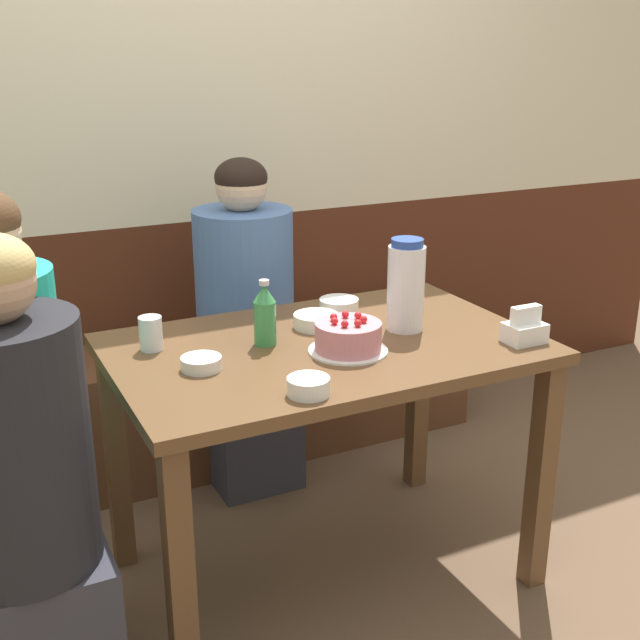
% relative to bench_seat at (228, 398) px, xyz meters
% --- Properties ---
extents(ground_plane, '(12.00, 12.00, 0.00)m').
position_rel_bench_seat_xyz_m(ground_plane, '(0.00, -0.83, -0.24)').
color(ground_plane, brown).
extents(back_wall, '(4.80, 0.04, 2.50)m').
position_rel_bench_seat_xyz_m(back_wall, '(0.00, 0.22, 1.01)').
color(back_wall, '#4C2314').
rests_on(back_wall, ground_plane).
extents(bench_seat, '(2.00, 0.38, 0.48)m').
position_rel_bench_seat_xyz_m(bench_seat, '(0.00, 0.00, 0.00)').
color(bench_seat, '#56331E').
rests_on(bench_seat, ground_plane).
extents(dining_table, '(1.17, 0.74, 0.75)m').
position_rel_bench_seat_xyz_m(dining_table, '(0.00, -0.83, 0.40)').
color(dining_table, brown).
rests_on(dining_table, ground_plane).
extents(birthday_cake, '(0.22, 0.22, 0.10)m').
position_rel_bench_seat_xyz_m(birthday_cake, '(0.03, -0.92, 0.55)').
color(birthday_cake, white).
rests_on(birthday_cake, dining_table).
extents(water_pitcher, '(0.11, 0.11, 0.27)m').
position_rel_bench_seat_xyz_m(water_pitcher, '(0.26, -0.83, 0.64)').
color(water_pitcher, white).
rests_on(water_pitcher, dining_table).
extents(soju_bottle, '(0.06, 0.06, 0.18)m').
position_rel_bench_seat_xyz_m(soju_bottle, '(-0.15, -0.77, 0.59)').
color(soju_bottle, '#388E4C').
rests_on(soju_bottle, dining_table).
extents(napkin_holder, '(0.11, 0.08, 0.11)m').
position_rel_bench_seat_xyz_m(napkin_holder, '(0.50, -1.07, 0.55)').
color(napkin_holder, white).
rests_on(napkin_holder, dining_table).
extents(bowl_soup_white, '(0.10, 0.10, 0.03)m').
position_rel_bench_seat_xyz_m(bowl_soup_white, '(-0.37, -0.86, 0.52)').
color(bowl_soup_white, white).
rests_on(bowl_soup_white, dining_table).
extents(bowl_rice_small, '(0.13, 0.13, 0.04)m').
position_rel_bench_seat_xyz_m(bowl_rice_small, '(0.04, -0.70, 0.53)').
color(bowl_rice_small, white).
rests_on(bowl_rice_small, dining_table).
extents(bowl_side_dish, '(0.12, 0.12, 0.04)m').
position_rel_bench_seat_xyz_m(bowl_side_dish, '(0.16, -0.60, 0.53)').
color(bowl_side_dish, white).
rests_on(bowl_side_dish, dining_table).
extents(bowl_sauce_shallow, '(0.10, 0.10, 0.04)m').
position_rel_bench_seat_xyz_m(bowl_sauce_shallow, '(-0.19, -1.12, 0.53)').
color(bowl_sauce_shallow, white).
rests_on(bowl_sauce_shallow, dining_table).
extents(glass_water_tall, '(0.06, 0.06, 0.09)m').
position_rel_bench_seat_xyz_m(glass_water_tall, '(-0.44, -0.67, 0.55)').
color(glass_water_tall, silver).
rests_on(glass_water_tall, dining_table).
extents(person_teal_shirt, '(0.34, 0.34, 1.18)m').
position_rel_bench_seat_xyz_m(person_teal_shirt, '(0.01, -0.20, 0.32)').
color(person_teal_shirt, '#33333D').
rests_on(person_teal_shirt, ground_plane).
extents(person_pale_blue_shirt, '(0.34, 0.32, 1.18)m').
position_rel_bench_seat_xyz_m(person_pale_blue_shirt, '(-0.84, -1.05, 0.32)').
color(person_pale_blue_shirt, '#33333D').
rests_on(person_pale_blue_shirt, ground_plane).
extents(person_grey_tee, '(0.34, 0.30, 1.24)m').
position_rel_bench_seat_xyz_m(person_grey_tee, '(-0.84, -0.81, 0.34)').
color(person_grey_tee, '#33333D').
rests_on(person_grey_tee, ground_plane).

